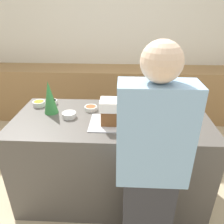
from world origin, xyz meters
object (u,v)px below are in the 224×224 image
object	(u,v)px
candy_bowl_center_rear	(145,116)
candy_bowl_far_right	(39,103)
candy_bowl_near_tray_right	(53,102)
candy_bowl_far_left	(154,102)
candy_bowl_front_corner	(91,108)
baking_tray	(112,123)
cookbook	(129,109)
gingerbread_house	(112,111)
candy_bowl_near_tray_left	(69,115)
person	(151,170)
decorative_tree	(50,97)
candy_bowl_beside_tree	(178,114)

from	to	relation	value
candy_bowl_center_rear	candy_bowl_far_right	world-z (taller)	candy_bowl_far_right
candy_bowl_near_tray_right	candy_bowl_far_left	bearing A→B (deg)	2.65
candy_bowl_center_rear	candy_bowl_front_corner	distance (m)	0.55
baking_tray	candy_bowl_far_right	distance (m)	0.85
candy_bowl_center_rear	cookbook	xyz separation A→B (m)	(-0.15, 0.18, -0.01)
baking_tray	candy_bowl_center_rear	distance (m)	0.32
candy_bowl_far_right	candy_bowl_front_corner	bearing A→B (deg)	-7.61
gingerbread_house	candy_bowl_near_tray_left	xyz separation A→B (m)	(-0.41, 0.10, -0.10)
candy_bowl_far_left	person	xyz separation A→B (m)	(-0.14, -1.00, -0.06)
candy_bowl_center_rear	candy_bowl_far_right	distance (m)	1.10
candy_bowl_far_right	person	distance (m)	1.39
candy_bowl_center_rear	person	distance (m)	0.66
baking_tray	cookbook	xyz separation A→B (m)	(0.15, 0.28, 0.01)
gingerbread_house	decorative_tree	distance (m)	0.63
gingerbread_house	candy_bowl_near_tray_left	distance (m)	0.43
candy_bowl_front_corner	candy_bowl_far_right	distance (m)	0.56
baking_tray	gingerbread_house	world-z (taller)	gingerbread_house
decorative_tree	candy_bowl_far_right	size ratio (longest dim) A/B	2.59
gingerbread_house	candy_bowl_near_tray_left	world-z (taller)	gingerbread_house
decorative_tree	candy_bowl_front_corner	world-z (taller)	decorative_tree
decorative_tree	candy_bowl_center_rear	size ratio (longest dim) A/B	2.31
candy_bowl_front_corner	candy_bowl_near_tray_right	distance (m)	0.44
candy_bowl_far_left	candy_bowl_near_tray_left	xyz separation A→B (m)	(-0.83, -0.34, 0.00)
gingerbread_house	candy_bowl_near_tray_right	size ratio (longest dim) A/B	3.33
candy_bowl_center_rear	candy_bowl_front_corner	bearing A→B (deg)	163.49
decorative_tree	person	distance (m)	1.17
gingerbread_house	cookbook	xyz separation A→B (m)	(0.15, 0.28, -0.11)
baking_tray	gingerbread_house	size ratio (longest dim) A/B	1.25
candy_bowl_beside_tree	candy_bowl_far_right	xyz separation A→B (m)	(-1.39, 0.18, -0.00)
decorative_tree	candy_bowl_front_corner	bearing A→B (deg)	11.08
candy_bowl_beside_tree	candy_bowl_near_tray_right	xyz separation A→B (m)	(-1.26, 0.23, -0.00)
candy_bowl_center_rear	candy_bowl_far_left	size ratio (longest dim) A/B	1.06
decorative_tree	candy_bowl_near_tray_right	bearing A→B (deg)	103.02
candy_bowl_beside_tree	candy_bowl_far_left	xyz separation A→B (m)	(-0.19, 0.28, -0.00)
decorative_tree	candy_bowl_beside_tree	size ratio (longest dim) A/B	2.64
baking_tray	candy_bowl_beside_tree	size ratio (longest dim) A/B	3.25
gingerbread_house	decorative_tree	world-z (taller)	gingerbread_house
gingerbread_house	candy_bowl_far_right	world-z (taller)	gingerbread_house
candy_bowl_near_tray_left	person	size ratio (longest dim) A/B	0.08
person	decorative_tree	bearing A→B (deg)	139.97
gingerbread_house	candy_bowl_far_left	distance (m)	0.62
candy_bowl_beside_tree	candy_bowl_front_corner	xyz separation A→B (m)	(-0.83, 0.11, -0.01)
candy_bowl_beside_tree	decorative_tree	bearing A→B (deg)	178.52
candy_bowl_far_right	cookbook	world-z (taller)	candy_bowl_far_right
cookbook	baking_tray	bearing A→B (deg)	-118.34
decorative_tree	gingerbread_house	bearing A→B (deg)	-17.31
candy_bowl_far_left	candy_bowl_far_right	bearing A→B (deg)	-175.01
candy_bowl_beside_tree	person	distance (m)	0.79
baking_tray	candy_bowl_near_tray_right	world-z (taller)	candy_bowl_near_tray_right
gingerbread_house	candy_bowl_far_right	xyz separation A→B (m)	(-0.78, 0.34, -0.10)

